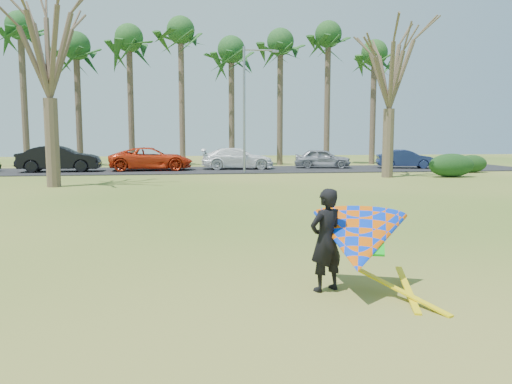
{
  "coord_description": "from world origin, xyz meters",
  "views": [
    {
      "loc": [
        -1.64,
        -9.91,
        2.48
      ],
      "look_at": [
        0.0,
        2.0,
        1.1
      ],
      "focal_mm": 35.0,
      "sensor_mm": 36.0,
      "label": 1
    }
  ],
  "objects": [
    {
      "name": "streetlight",
      "position": [
        2.16,
        22.0,
        4.46
      ],
      "size": [
        2.28,
        0.18,
        8.0
      ],
      "color": "gray",
      "rests_on": "ground"
    },
    {
      "name": "hedge_far",
      "position": [
        16.96,
        20.73,
        0.58
      ],
      "size": [
        2.1,
        0.99,
        1.17
      ],
      "primitive_type": "ellipsoid",
      "color": "#143513",
      "rests_on": "ground"
    },
    {
      "name": "palm_9",
      "position": [
        14.0,
        31.0,
        9.17
      ],
      "size": [
        4.84,
        4.84,
        10.84
      ],
      "color": "#4F3D2F",
      "rests_on": "ground"
    },
    {
      "name": "bare_tree_right",
      "position": [
        10.0,
        18.0,
        6.57
      ],
      "size": [
        6.27,
        6.27,
        9.21
      ],
      "color": "brown",
      "rests_on": "ground"
    },
    {
      "name": "bare_tree_left",
      "position": [
        -8.0,
        15.0,
        6.92
      ],
      "size": [
        6.6,
        6.6,
        9.7
      ],
      "color": "brown",
      "rests_on": "ground"
    },
    {
      "name": "car_3",
      "position": [
        1.91,
        25.51,
        0.81
      ],
      "size": [
        5.25,
        2.36,
        1.49
      ],
      "primitive_type": "imported",
      "rotation": [
        0.0,
        0.0,
        1.52
      ],
      "color": "white",
      "rests_on": "parking_strip"
    },
    {
      "name": "palm_8",
      "position": [
        10.0,
        31.0,
        10.52
      ],
      "size": [
        4.84,
        4.84,
        12.24
      ],
      "color": "brown",
      "rests_on": "ground"
    },
    {
      "name": "car_5",
      "position": [
        14.18,
        24.76,
        0.73
      ],
      "size": [
        4.3,
        2.3,
        1.35
      ],
      "primitive_type": "imported",
      "rotation": [
        0.0,
        0.0,
        1.34
      ],
      "color": "navy",
      "rests_on": "parking_strip"
    },
    {
      "name": "palm_2",
      "position": [
        -14.0,
        31.0,
        10.52
      ],
      "size": [
        4.84,
        4.84,
        12.24
      ],
      "color": "#493B2C",
      "rests_on": "ground"
    },
    {
      "name": "car_2",
      "position": [
        -4.1,
        25.04,
        0.84
      ],
      "size": [
        5.79,
        2.92,
        1.57
      ],
      "primitive_type": "imported",
      "rotation": [
        0.0,
        0.0,
        1.63
      ],
      "color": "red",
      "rests_on": "parking_strip"
    },
    {
      "name": "car_4",
      "position": [
        8.24,
        25.85,
        0.76
      ],
      "size": [
        4.37,
        2.48,
        1.4
      ],
      "primitive_type": "imported",
      "rotation": [
        0.0,
        0.0,
        1.36
      ],
      "color": "gray",
      "rests_on": "parking_strip"
    },
    {
      "name": "palm_6",
      "position": [
        2.0,
        31.0,
        9.17
      ],
      "size": [
        4.84,
        4.84,
        10.84
      ],
      "color": "brown",
      "rests_on": "ground"
    },
    {
      "name": "kite_flyer",
      "position": [
        0.92,
        -2.6,
        0.84
      ],
      "size": [
        2.13,
        2.39,
        2.02
      ],
      "color": "black",
      "rests_on": "ground"
    },
    {
      "name": "car_1",
      "position": [
        -10.0,
        24.43,
        0.91
      ],
      "size": [
        5.25,
        1.99,
        1.71
      ],
      "primitive_type": "imported",
      "rotation": [
        0.0,
        0.0,
        1.61
      ],
      "color": "black",
      "rests_on": "parking_strip"
    },
    {
      "name": "parking_strip",
      "position": [
        0.0,
        25.0,
        0.03
      ],
      "size": [
        46.0,
        7.0,
        0.06
      ],
      "primitive_type": "cube",
      "color": "black",
      "rests_on": "ground"
    },
    {
      "name": "palm_5",
      "position": [
        -2.0,
        31.0,
        10.52
      ],
      "size": [
        4.84,
        4.84,
        12.24
      ],
      "color": "brown",
      "rests_on": "ground"
    },
    {
      "name": "palm_4",
      "position": [
        -6.0,
        31.0,
        9.85
      ],
      "size": [
        4.84,
        4.84,
        11.54
      ],
      "color": "#4B3A2D",
      "rests_on": "ground"
    },
    {
      "name": "hedge_near",
      "position": [
        13.78,
        17.59,
        0.7
      ],
      "size": [
        2.79,
        1.26,
        1.39
      ],
      "primitive_type": "ellipsoid",
      "color": "#133413",
      "rests_on": "ground"
    },
    {
      "name": "palm_7",
      "position": [
        6.0,
        31.0,
        9.85
      ],
      "size": [
        4.84,
        4.84,
        11.54
      ],
      "color": "#4E3E2F",
      "rests_on": "ground"
    },
    {
      "name": "ground",
      "position": [
        0.0,
        0.0,
        0.0
      ],
      "size": [
        100.0,
        100.0,
        0.0
      ],
      "primitive_type": "plane",
      "color": "#285A13",
      "rests_on": "ground"
    },
    {
      "name": "palm_3",
      "position": [
        -10.0,
        31.0,
        9.17
      ],
      "size": [
        4.84,
        4.84,
        10.84
      ],
      "color": "#46372A",
      "rests_on": "ground"
    }
  ]
}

